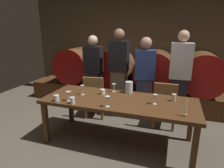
{
  "coord_description": "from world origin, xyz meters",
  "views": [
    {
      "loc": [
        0.91,
        -2.23,
        1.78
      ],
      "look_at": [
        -0.02,
        0.53,
        0.93
      ],
      "focal_mm": 30.5,
      "sensor_mm": 36.0,
      "label": 1
    }
  ],
  "objects_px": {
    "pitcher": "(129,87)",
    "guest_center_left": "(119,72)",
    "cup_center_right": "(103,92)",
    "wine_glass_far_right": "(155,97)",
    "cup_far_right": "(174,98)",
    "wine_barrel_center_left": "(115,67)",
    "candle_center": "(185,111)",
    "chair_left": "(95,95)",
    "wine_glass_far_left": "(69,94)",
    "wine_glass_center": "(114,86)",
    "wine_barrel_center_right": "(155,70)",
    "cup_center_left": "(72,100)",
    "guest_center_right": "(144,78)",
    "cup_far_left": "(56,98)",
    "guest_far_right": "(179,78)",
    "wine_glass_right": "(107,99)",
    "chair_right": "(165,103)",
    "wine_glass_left": "(82,88)",
    "wine_barrel_far_left": "(77,65)",
    "wine_barrel_far_right": "(202,73)",
    "dining_table": "(119,103)",
    "guest_far_left": "(94,73)"
  },
  "relations": [
    {
      "from": "wine_barrel_center_left",
      "to": "cup_center_right",
      "type": "distance_m",
      "value": 1.6
    },
    {
      "from": "wine_barrel_center_right",
      "to": "pitcher",
      "type": "relative_size",
      "value": 4.7
    },
    {
      "from": "guest_center_right",
      "to": "cup_far_left",
      "type": "relative_size",
      "value": 16.84
    },
    {
      "from": "wine_barrel_far_left",
      "to": "wine_glass_far_left",
      "type": "xyz_separation_m",
      "value": [
        0.95,
        -2.01,
        -0.02
      ]
    },
    {
      "from": "wine_barrel_center_left",
      "to": "candle_center",
      "type": "bearing_deg",
      "value": -52.13
    },
    {
      "from": "wine_barrel_center_right",
      "to": "wine_glass_left",
      "type": "relative_size",
      "value": 5.47
    },
    {
      "from": "wine_glass_far_left",
      "to": "wine_glass_center",
      "type": "height_order",
      "value": "wine_glass_far_left"
    },
    {
      "from": "wine_glass_left",
      "to": "cup_center_right",
      "type": "relative_size",
      "value": 1.87
    },
    {
      "from": "guest_far_right",
      "to": "cup_far_left",
      "type": "height_order",
      "value": "guest_far_right"
    },
    {
      "from": "wine_barrel_center_left",
      "to": "cup_center_right",
      "type": "xyz_separation_m",
      "value": [
        0.3,
        -1.57,
        -0.09
      ]
    },
    {
      "from": "cup_far_right",
      "to": "candle_center",
      "type": "bearing_deg",
      "value": -73.68
    },
    {
      "from": "wine_glass_far_left",
      "to": "wine_glass_left",
      "type": "distance_m",
      "value": 0.32
    },
    {
      "from": "chair_left",
      "to": "cup_far_right",
      "type": "distance_m",
      "value": 1.62
    },
    {
      "from": "wine_glass_far_left",
      "to": "cup_center_left",
      "type": "bearing_deg",
      "value": -36.15
    },
    {
      "from": "wine_barrel_far_right",
      "to": "wine_glass_left",
      "type": "bearing_deg",
      "value": -139.1
    },
    {
      "from": "cup_far_left",
      "to": "cup_far_right",
      "type": "relative_size",
      "value": 0.89
    },
    {
      "from": "wine_barrel_far_right",
      "to": "wine_barrel_center_right",
      "type": "bearing_deg",
      "value": 180.0
    },
    {
      "from": "guest_center_left",
      "to": "cup_far_left",
      "type": "bearing_deg",
      "value": 68.34
    },
    {
      "from": "wine_barrel_far_right",
      "to": "dining_table",
      "type": "xyz_separation_m",
      "value": [
        -1.33,
        -1.71,
        -0.2
      ]
    },
    {
      "from": "guest_center_left",
      "to": "cup_far_right",
      "type": "xyz_separation_m",
      "value": [
        1.11,
        -0.83,
        -0.13
      ]
    },
    {
      "from": "guest_center_right",
      "to": "cup_far_right",
      "type": "relative_size",
      "value": 15.06
    },
    {
      "from": "cup_center_right",
      "to": "wine_glass_right",
      "type": "bearing_deg",
      "value": -61.2
    },
    {
      "from": "pitcher",
      "to": "guest_center_left",
      "type": "bearing_deg",
      "value": 119.6
    },
    {
      "from": "guest_center_right",
      "to": "cup_far_left",
      "type": "bearing_deg",
      "value": 40.52
    },
    {
      "from": "wine_barrel_far_right",
      "to": "chair_right",
      "type": "xyz_separation_m",
      "value": [
        -0.67,
        -1.01,
        -0.37
      ]
    },
    {
      "from": "wine_glass_far_right",
      "to": "cup_far_right",
      "type": "distance_m",
      "value": 0.33
    },
    {
      "from": "wine_barrel_center_left",
      "to": "guest_far_right",
      "type": "distance_m",
      "value": 1.64
    },
    {
      "from": "wine_barrel_center_left",
      "to": "guest_center_right",
      "type": "relative_size",
      "value": 0.55
    },
    {
      "from": "wine_barrel_center_right",
      "to": "guest_center_right",
      "type": "relative_size",
      "value": 0.55
    },
    {
      "from": "guest_far_left",
      "to": "candle_center",
      "type": "xyz_separation_m",
      "value": [
        1.84,
        -1.38,
        -0.04
      ]
    },
    {
      "from": "cup_far_left",
      "to": "wine_glass_right",
      "type": "bearing_deg",
      "value": 3.51
    },
    {
      "from": "wine_barrel_far_left",
      "to": "wine_barrel_center_right",
      "type": "relative_size",
      "value": 1.0
    },
    {
      "from": "pitcher",
      "to": "wine_glass_center",
      "type": "relative_size",
      "value": 1.35
    },
    {
      "from": "wine_glass_far_left",
      "to": "cup_center_right",
      "type": "distance_m",
      "value": 0.58
    },
    {
      "from": "pitcher",
      "to": "wine_glass_left",
      "type": "height_order",
      "value": "pitcher"
    },
    {
      "from": "wine_barrel_far_left",
      "to": "cup_center_right",
      "type": "xyz_separation_m",
      "value": [
        1.32,
        -1.57,
        -0.09
      ]
    },
    {
      "from": "wine_barrel_far_left",
      "to": "pitcher",
      "type": "xyz_separation_m",
      "value": [
        1.71,
        -1.34,
        -0.04
      ]
    },
    {
      "from": "pitcher",
      "to": "cup_center_right",
      "type": "height_order",
      "value": "pitcher"
    },
    {
      "from": "wine_barrel_center_left",
      "to": "wine_glass_center",
      "type": "height_order",
      "value": "wine_barrel_center_left"
    },
    {
      "from": "guest_center_right",
      "to": "wine_glass_far_left",
      "type": "bearing_deg",
      "value": 43.73
    },
    {
      "from": "pitcher",
      "to": "cup_far_right",
      "type": "distance_m",
      "value": 0.75
    },
    {
      "from": "chair_right",
      "to": "candle_center",
      "type": "relative_size",
      "value": 3.85
    },
    {
      "from": "guest_center_left",
      "to": "pitcher",
      "type": "xyz_separation_m",
      "value": [
        0.37,
        -0.66,
        -0.09
      ]
    },
    {
      "from": "guest_center_left",
      "to": "wine_glass_center",
      "type": "bearing_deg",
      "value": 99.64
    },
    {
      "from": "wine_glass_right",
      "to": "cup_center_left",
      "type": "relative_size",
      "value": 1.59
    },
    {
      "from": "chair_left",
      "to": "wine_glass_far_right",
      "type": "xyz_separation_m",
      "value": [
        1.25,
        -0.71,
        0.34
      ]
    },
    {
      "from": "chair_right",
      "to": "cup_center_left",
      "type": "bearing_deg",
      "value": 41.55
    },
    {
      "from": "wine_barrel_center_right",
      "to": "wine_glass_far_right",
      "type": "bearing_deg",
      "value": -83.79
    },
    {
      "from": "wine_barrel_far_left",
      "to": "wine_glass_far_left",
      "type": "relative_size",
      "value": 6.0
    },
    {
      "from": "chair_left",
      "to": "wine_glass_far_left",
      "type": "distance_m",
      "value": 1.06
    }
  ]
}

